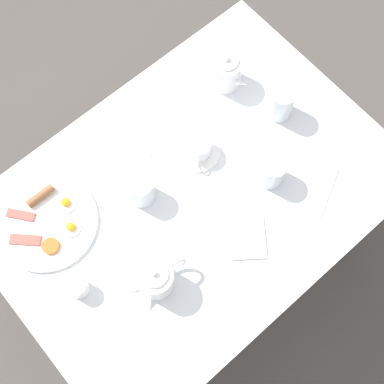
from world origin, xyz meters
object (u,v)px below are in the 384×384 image
(teapot_near, at_px, (156,278))
(water_glass_tall, at_px, (280,102))
(creamer_jug, at_px, (77,287))
(knife_by_plate, at_px, (120,149))
(teacup_with_saucer_left, at_px, (197,147))
(fork_by_plate, at_px, (327,193))
(napkin_folded, at_px, (247,236))
(teapot_far, at_px, (225,70))
(wine_glass_spare, at_px, (140,189))
(water_glass_short, at_px, (271,171))
(breakfast_plate, at_px, (47,221))

(teapot_near, distance_m, water_glass_tall, 0.65)
(creamer_jug, height_order, knife_by_plate, creamer_jug)
(teacup_with_saucer_left, xyz_separation_m, fork_by_plate, (-0.35, -0.20, -0.03))
(creamer_jug, relative_size, napkin_folded, 0.48)
(teacup_with_saucer_left, relative_size, napkin_folded, 0.87)
(teapot_near, distance_m, teapot_far, 0.68)
(teapot_far, distance_m, wine_glass_spare, 0.46)
(wine_glass_spare, bearing_deg, teapot_near, 150.78)
(teapot_near, xyz_separation_m, wine_glass_spare, (0.23, -0.13, -0.01))
(teapot_far, xyz_separation_m, wine_glass_spare, (-0.13, 0.45, -0.01))
(water_glass_short, bearing_deg, creamer_jug, 80.62)
(creamer_jug, bearing_deg, napkin_folded, -113.40)
(teapot_far, bearing_deg, water_glass_short, -22.51)
(teacup_with_saucer_left, bearing_deg, fork_by_plate, -150.25)
(wine_glass_spare, xyz_separation_m, creamer_jug, (-0.10, 0.30, -0.02))
(teacup_with_saucer_left, height_order, napkin_folded, teacup_with_saucer_left)
(knife_by_plate, bearing_deg, water_glass_tall, -116.09)
(napkin_folded, xyz_separation_m, fork_by_plate, (-0.06, -0.27, -0.00))
(teapot_near, height_order, water_glass_tall, teapot_near)
(teapot_far, distance_m, knife_by_plate, 0.40)
(teacup_with_saucer_left, distance_m, fork_by_plate, 0.41)
(creamer_jug, xyz_separation_m, knife_by_plate, (0.26, -0.35, -0.03))
(breakfast_plate, relative_size, napkin_folded, 1.77)
(teapot_near, bearing_deg, knife_by_plate, -105.89)
(teapot_near, bearing_deg, wine_glass_spare, -110.91)
(knife_by_plate, bearing_deg, teacup_with_saucer_left, -132.94)
(breakfast_plate, xyz_separation_m, creamer_jug, (-0.21, 0.05, 0.02))
(creamer_jug, distance_m, fork_by_plate, 0.77)
(napkin_folded, height_order, knife_by_plate, napkin_folded)
(knife_by_plate, bearing_deg, water_glass_short, -142.58)
(water_glass_short, height_order, napkin_folded, water_glass_short)
(teacup_with_saucer_left, relative_size, wine_glass_spare, 1.50)
(water_glass_tall, relative_size, water_glass_short, 1.15)
(breakfast_plate, relative_size, water_glass_short, 2.93)
(knife_by_plate, bearing_deg, teapot_near, 155.80)
(teapot_near, height_order, wine_glass_spare, teapot_near)
(wine_glass_spare, bearing_deg, water_glass_short, -122.39)
(knife_by_plate, bearing_deg, teapot_far, -93.88)
(teapot_far, xyz_separation_m, knife_by_plate, (0.03, 0.40, -0.05))
(teapot_near, relative_size, teapot_far, 1.00)
(water_glass_tall, xyz_separation_m, wine_glass_spare, (0.06, 0.50, -0.01))
(water_glass_short, height_order, wine_glass_spare, water_glass_short)
(water_glass_short, xyz_separation_m, fork_by_plate, (-0.15, -0.10, -0.05))
(fork_by_plate, xyz_separation_m, knife_by_plate, (0.51, 0.37, 0.00))
(water_glass_tall, bearing_deg, teapot_far, 14.95)
(teacup_with_saucer_left, height_order, knife_by_plate, teacup_with_saucer_left)
(breakfast_plate, height_order, napkin_folded, breakfast_plate)
(teapot_near, bearing_deg, teacup_with_saucer_left, -138.25)
(wine_glass_spare, bearing_deg, napkin_folded, -153.44)
(teacup_with_saucer_left, bearing_deg, breakfast_plate, 76.49)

